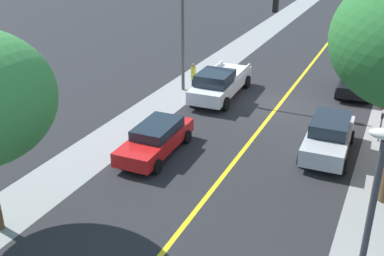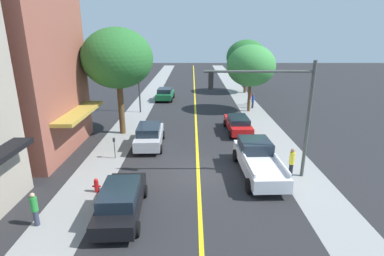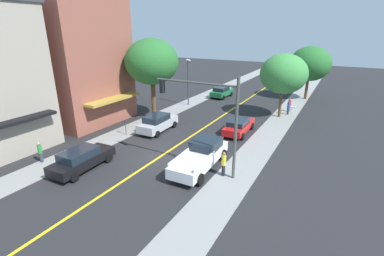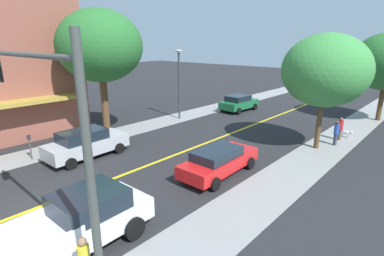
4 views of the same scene
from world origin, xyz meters
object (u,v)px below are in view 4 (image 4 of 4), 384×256
(traffic_light_mast, at_px, (49,124))
(small_dog, at_px, (347,133))
(red_sedan_right_curb, at_px, (219,160))
(green_sedan_left_curb, at_px, (239,103))
(parking_meter, at_px, (30,144))
(pedestrian_blue_shirt, at_px, (336,132))
(pedestrian_red_shirt, at_px, (340,128))
(street_tree_right_corner, at_px, (325,71))
(street_lamp, at_px, (179,76))
(white_pickup_truck, at_px, (66,229))
(silver_sedan_left_curb, at_px, (86,143))
(street_tree_left_near, at_px, (100,46))

(traffic_light_mast, relative_size, small_dog, 9.28)
(red_sedan_right_curb, height_order, green_sedan_left_curb, green_sedan_left_curb)
(parking_meter, height_order, green_sedan_left_curb, green_sedan_left_curb)
(parking_meter, bearing_deg, pedestrian_blue_shirt, 49.69)
(pedestrian_red_shirt, bearing_deg, pedestrian_blue_shirt, 143.01)
(traffic_light_mast, distance_m, pedestrian_blue_shirt, 17.42)
(street_tree_right_corner, bearing_deg, small_dog, 77.21)
(street_lamp, xyz_separation_m, white_pickup_truck, (9.51, -14.70, -2.77))
(silver_sedan_left_curb, bearing_deg, pedestrian_red_shirt, -38.84)
(street_tree_left_near, xyz_separation_m, pedestrian_blue_shirt, (12.77, 8.88, -5.33))
(red_sedan_right_curb, distance_m, silver_sedan_left_curb, 7.85)
(parking_meter, height_order, pedestrian_red_shirt, pedestrian_red_shirt)
(green_sedan_left_curb, height_order, white_pickup_truck, white_pickup_truck)
(parking_meter, xyz_separation_m, pedestrian_red_shirt, (11.98, 15.57, -0.12))
(traffic_light_mast, bearing_deg, parking_meter, -14.79)
(street_lamp, distance_m, red_sedan_right_curb, 12.03)
(parking_meter, relative_size, white_pickup_truck, 0.24)
(red_sedan_right_curb, distance_m, pedestrian_red_shirt, 10.33)
(traffic_light_mast, height_order, white_pickup_truck, traffic_light_mast)
(street_tree_left_near, relative_size, street_tree_right_corner, 1.23)
(white_pickup_truck, xyz_separation_m, pedestrian_red_shirt, (2.79, 17.85, -0.08))
(pedestrian_blue_shirt, bearing_deg, pedestrian_red_shirt, 125.89)
(red_sedan_right_curb, bearing_deg, parking_meter, 119.85)
(pedestrian_blue_shirt, bearing_deg, street_tree_right_corner, -86.79)
(street_tree_right_corner, height_order, pedestrian_blue_shirt, street_tree_right_corner)
(white_pickup_truck, bearing_deg, pedestrian_blue_shirt, -11.97)
(green_sedan_left_curb, bearing_deg, traffic_light_mast, -156.74)
(traffic_light_mast, bearing_deg, green_sedan_left_curb, -68.95)
(street_lamp, distance_m, green_sedan_left_curb, 7.07)
(white_pickup_truck, bearing_deg, red_sedan_right_curb, -1.79)
(red_sedan_right_curb, bearing_deg, street_tree_left_near, 89.70)
(parking_meter, bearing_deg, street_tree_left_near, 97.02)
(street_lamp, height_order, green_sedan_left_curb, street_lamp)
(street_tree_right_corner, xyz_separation_m, traffic_light_mast, (-1.45, -15.53, -0.34))
(street_tree_left_near, distance_m, silver_sedan_left_curb, 6.74)
(street_lamp, distance_m, small_dog, 13.59)
(traffic_light_mast, distance_m, red_sedan_right_curb, 9.11)
(parking_meter, distance_m, traffic_light_mast, 10.90)
(white_pickup_truck, bearing_deg, street_lamp, 30.92)
(street_tree_right_corner, bearing_deg, pedestrian_blue_shirt, 62.90)
(red_sedan_right_curb, distance_m, green_sedan_left_curb, 14.82)
(street_tree_right_corner, bearing_deg, green_sedan_left_curb, 149.68)
(street_lamp, distance_m, white_pickup_truck, 17.73)
(traffic_light_mast, height_order, pedestrian_blue_shirt, traffic_light_mast)
(traffic_light_mast, relative_size, street_lamp, 1.15)
(street_tree_left_near, xyz_separation_m, parking_meter, (0.66, -5.39, -5.26))
(street_tree_right_corner, bearing_deg, street_lamp, -177.66)
(green_sedan_left_curb, distance_m, white_pickup_truck, 22.05)
(small_dog, bearing_deg, red_sedan_right_curb, -105.10)
(white_pickup_truck, height_order, pedestrian_blue_shirt, white_pickup_truck)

